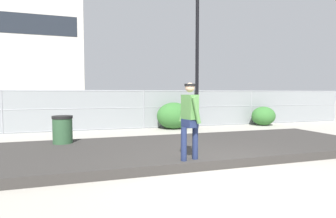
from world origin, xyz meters
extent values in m
plane|color=#9E998E|center=(0.00, 0.00, 0.00)|extent=(120.00, 120.00, 0.00)
cube|color=#33302D|center=(0.00, 2.38, 0.11)|extent=(11.60, 3.87, 0.21)
cube|color=#9E5B33|center=(-0.48, 0.69, 0.06)|extent=(0.82, 0.38, 0.02)
cylinder|color=silver|center=(-0.25, 0.84, 0.03)|extent=(0.06, 0.04, 0.05)
cylinder|color=silver|center=(-0.21, 0.67, 0.03)|extent=(0.06, 0.04, 0.05)
cylinder|color=silver|center=(-0.76, 0.72, 0.03)|extent=(0.06, 0.04, 0.05)
cylinder|color=silver|center=(-0.72, 0.55, 0.03)|extent=(0.06, 0.04, 0.05)
cube|color=#99999E|center=(-0.23, 0.75, 0.05)|extent=(0.08, 0.15, 0.01)
cube|color=#99999E|center=(-0.74, 0.63, 0.05)|extent=(0.08, 0.15, 0.01)
cube|color=#B2ADA8|center=(-0.27, 0.74, 0.12)|extent=(0.30, 0.16, 0.09)
cube|color=#B2ADA8|center=(-0.70, 0.64, 0.12)|extent=(0.30, 0.16, 0.09)
cylinder|color=#1E284C|center=(-0.33, 0.73, 0.55)|extent=(0.13, 0.13, 0.79)
cylinder|color=#1E284C|center=(-0.63, 0.66, 0.55)|extent=(0.13, 0.13, 0.79)
cube|color=#1E284C|center=(-0.48, 0.69, 1.04)|extent=(0.31, 0.39, 0.18)
cube|color=#4C7F3F|center=(-0.48, 0.69, 1.40)|extent=(0.30, 0.42, 0.54)
cylinder|color=#4C7F3F|center=(-0.54, 0.93, 1.34)|extent=(0.25, 0.14, 0.58)
cylinder|color=#4C7F3F|center=(-0.43, 0.45, 1.34)|extent=(0.25, 0.14, 0.58)
sphere|color=tan|center=(-0.48, 0.69, 1.82)|extent=(0.21, 0.21, 0.21)
cylinder|color=black|center=(-0.48, 0.69, 1.88)|extent=(0.24, 0.24, 0.05)
cylinder|color=gray|center=(-5.99, 7.72, 0.93)|extent=(0.06, 0.06, 1.85)
cylinder|color=gray|center=(0.00, 7.72, 0.93)|extent=(0.06, 0.06, 1.85)
cylinder|color=gray|center=(5.99, 7.72, 0.93)|extent=(0.06, 0.06, 1.85)
cylinder|color=gray|center=(11.98, 7.72, 0.93)|extent=(0.06, 0.06, 1.85)
cylinder|color=gray|center=(0.00, 7.72, 1.81)|extent=(23.95, 0.04, 0.04)
cylinder|color=gray|center=(0.00, 7.72, 1.02)|extent=(23.95, 0.04, 0.04)
cylinder|color=gray|center=(0.00, 7.72, 0.06)|extent=(23.95, 0.04, 0.04)
cube|color=gray|center=(0.00, 7.72, 0.93)|extent=(23.95, 0.01, 1.85)
cylinder|color=black|center=(2.34, 6.79, 3.18)|extent=(0.16, 0.16, 6.36)
cube|color=#566B4C|center=(-4.33, 10.65, 0.67)|extent=(4.47, 1.99, 0.70)
cube|color=#23282D|center=(-4.53, 10.66, 1.34)|extent=(2.27, 1.69, 0.64)
cylinder|color=black|center=(-2.93, 11.45, 0.32)|extent=(0.65, 0.27, 0.64)
cylinder|color=black|center=(-3.00, 9.74, 0.32)|extent=(0.65, 0.27, 0.64)
cylinder|color=black|center=(-5.66, 11.56, 0.32)|extent=(0.65, 0.27, 0.64)
cylinder|color=black|center=(-5.73, 9.85, 0.32)|extent=(0.65, 0.27, 0.64)
cube|color=maroon|center=(2.00, 10.34, 0.67)|extent=(4.52, 2.12, 0.70)
cube|color=#23282D|center=(1.80, 10.36, 1.34)|extent=(2.31, 1.76, 0.64)
cylinder|color=black|center=(3.43, 11.10, 0.32)|extent=(0.66, 0.29, 0.64)
cylinder|color=black|center=(3.30, 9.39, 0.32)|extent=(0.66, 0.29, 0.64)
cylinder|color=black|center=(0.71, 11.30, 0.32)|extent=(0.66, 0.29, 0.64)
cylinder|color=black|center=(0.58, 9.59, 0.32)|extent=(0.66, 0.29, 0.64)
cube|color=#B7BABF|center=(8.25, 10.48, 0.67)|extent=(4.50, 2.07, 0.70)
cube|color=#23282D|center=(8.05, 10.50, 1.34)|extent=(2.30, 1.73, 0.64)
cylinder|color=black|center=(9.66, 11.25, 0.32)|extent=(0.65, 0.28, 0.64)
cylinder|color=black|center=(9.56, 9.54, 0.32)|extent=(0.65, 0.28, 0.64)
cylinder|color=black|center=(6.94, 11.42, 0.32)|extent=(0.65, 0.28, 0.64)
cylinder|color=black|center=(6.84, 9.71, 0.32)|extent=(0.65, 0.28, 0.64)
cube|color=#B2AFA8|center=(-12.69, 38.12, 8.24)|extent=(19.83, 12.67, 16.49)
ellipsoid|color=#336B2D|center=(1.33, 7.19, 0.63)|extent=(1.64, 1.34, 1.26)
ellipsoid|color=#336B2D|center=(6.30, 7.07, 0.50)|extent=(1.29, 1.06, 1.00)
cylinder|color=#2D5133|center=(-3.35, 3.67, 0.47)|extent=(0.56, 0.56, 0.95)
cylinder|color=black|center=(-3.35, 3.67, 0.99)|extent=(0.59, 0.59, 0.08)
camera|label=1|loc=(-2.67, -4.71, 1.69)|focal=28.26mm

